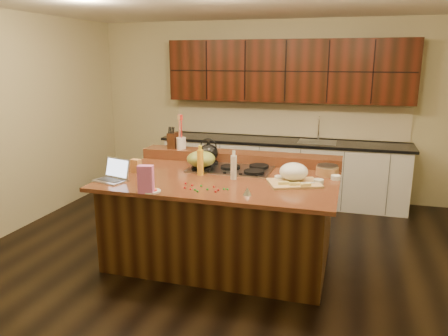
% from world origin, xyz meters
% --- Properties ---
extents(room, '(5.52, 5.02, 2.72)m').
position_xyz_m(room, '(0.00, 0.00, 1.35)').
color(room, black).
rests_on(room, ground).
extents(island, '(2.40, 1.60, 0.92)m').
position_xyz_m(island, '(0.00, 0.00, 0.46)').
color(island, black).
rests_on(island, ground).
extents(back_ledge, '(2.40, 0.30, 0.12)m').
position_xyz_m(back_ledge, '(0.00, 0.70, 0.98)').
color(back_ledge, black).
rests_on(back_ledge, island).
extents(cooktop, '(0.92, 0.52, 0.05)m').
position_xyz_m(cooktop, '(0.00, 0.30, 0.94)').
color(cooktop, gray).
rests_on(cooktop, island).
extents(back_counter, '(3.70, 0.66, 2.40)m').
position_xyz_m(back_counter, '(0.30, 2.23, 0.98)').
color(back_counter, silver).
rests_on(back_counter, ground).
extents(kettle, '(0.27, 0.27, 0.20)m').
position_xyz_m(kettle, '(-0.30, 0.43, 1.07)').
color(kettle, black).
rests_on(kettle, cooktop).
extents(green_bowl, '(0.42, 0.42, 0.17)m').
position_xyz_m(green_bowl, '(-0.30, 0.17, 1.05)').
color(green_bowl, olive).
rests_on(green_bowl, cooktop).
extents(laptop, '(0.37, 0.32, 0.22)m').
position_xyz_m(laptop, '(-1.03, -0.46, 0.98)').
color(laptop, '#B7B7BC').
rests_on(laptop, island).
extents(oil_bottle, '(0.07, 0.07, 0.27)m').
position_xyz_m(oil_bottle, '(-0.25, -0.00, 1.06)').
color(oil_bottle, gold).
rests_on(oil_bottle, island).
extents(vinegar_bottle, '(0.08, 0.08, 0.25)m').
position_xyz_m(vinegar_bottle, '(0.14, -0.07, 1.04)').
color(vinegar_bottle, silver).
rests_on(vinegar_bottle, island).
extents(wooden_tray, '(0.59, 0.52, 0.20)m').
position_xyz_m(wooden_tray, '(0.75, -0.03, 1.01)').
color(wooden_tray, tan).
rests_on(wooden_tray, island).
extents(ramekin_a, '(0.10, 0.10, 0.04)m').
position_xyz_m(ramekin_a, '(0.99, 0.01, 0.94)').
color(ramekin_a, white).
rests_on(ramekin_a, island).
extents(ramekin_b, '(0.13, 0.13, 0.04)m').
position_xyz_m(ramekin_b, '(1.15, 0.22, 0.94)').
color(ramekin_b, white).
rests_on(ramekin_b, island).
extents(ramekin_c, '(0.13, 0.13, 0.04)m').
position_xyz_m(ramekin_c, '(0.60, 0.03, 0.94)').
color(ramekin_c, white).
rests_on(ramekin_c, island).
extents(strainer_bowl, '(0.31, 0.31, 0.09)m').
position_xyz_m(strainer_bowl, '(1.05, 0.37, 0.97)').
color(strainer_bowl, '#996B3F').
rests_on(strainer_bowl, island).
extents(kitchen_timer, '(0.08, 0.08, 0.07)m').
position_xyz_m(kitchen_timer, '(0.40, -0.55, 0.96)').
color(kitchen_timer, silver).
rests_on(kitchen_timer, island).
extents(pink_bag, '(0.15, 0.10, 0.26)m').
position_xyz_m(pink_bag, '(-0.51, -0.76, 1.05)').
color(pink_bag, pink).
rests_on(pink_bag, island).
extents(candy_plate, '(0.23, 0.23, 0.01)m').
position_xyz_m(candy_plate, '(-0.49, -0.71, 0.93)').
color(candy_plate, white).
rests_on(candy_plate, island).
extents(package_box, '(0.12, 0.09, 0.15)m').
position_xyz_m(package_box, '(-0.96, -0.11, 0.99)').
color(package_box, '#C78846').
rests_on(package_box, island).
extents(utensil_crock, '(0.14, 0.14, 0.14)m').
position_xyz_m(utensil_crock, '(-0.75, 0.70, 1.11)').
color(utensil_crock, white).
rests_on(utensil_crock, back_ledge).
extents(knife_block, '(0.10, 0.16, 0.19)m').
position_xyz_m(knife_block, '(-0.86, 0.70, 1.14)').
color(knife_block, black).
rests_on(knife_block, back_ledge).
extents(gumdrop_0, '(0.02, 0.02, 0.02)m').
position_xyz_m(gumdrop_0, '(-0.15, -0.55, 0.93)').
color(gumdrop_0, red).
rests_on(gumdrop_0, island).
extents(gumdrop_1, '(0.02, 0.02, 0.02)m').
position_xyz_m(gumdrop_1, '(-0.07, -0.60, 0.93)').
color(gumdrop_1, '#198C26').
rests_on(gumdrop_1, island).
extents(gumdrop_2, '(0.02, 0.02, 0.02)m').
position_xyz_m(gumdrop_2, '(-0.22, -0.52, 0.93)').
color(gumdrop_2, red).
rests_on(gumdrop_2, island).
extents(gumdrop_3, '(0.02, 0.02, 0.02)m').
position_xyz_m(gumdrop_3, '(0.19, -0.46, 0.93)').
color(gumdrop_3, '#198C26').
rests_on(gumdrop_3, island).
extents(gumdrop_4, '(0.02, 0.02, 0.02)m').
position_xyz_m(gumdrop_4, '(-0.18, -0.43, 0.93)').
color(gumdrop_4, red).
rests_on(gumdrop_4, island).
extents(gumdrop_5, '(0.02, 0.02, 0.02)m').
position_xyz_m(gumdrop_5, '(-0.09, -0.42, 0.93)').
color(gumdrop_5, '#198C26').
rests_on(gumdrop_5, island).
extents(gumdrop_6, '(0.02, 0.02, 0.02)m').
position_xyz_m(gumdrop_6, '(0.04, -0.42, 0.93)').
color(gumdrop_6, red).
rests_on(gumdrop_6, island).
extents(gumdrop_7, '(0.02, 0.02, 0.02)m').
position_xyz_m(gumdrop_7, '(-0.10, -0.57, 0.93)').
color(gumdrop_7, '#198C26').
rests_on(gumdrop_7, island).
extents(gumdrop_8, '(0.02, 0.02, 0.02)m').
position_xyz_m(gumdrop_8, '(-0.27, -0.39, 0.93)').
color(gumdrop_8, red).
rests_on(gumdrop_8, island).
extents(gumdrop_9, '(0.02, 0.02, 0.02)m').
position_xyz_m(gumdrop_9, '(0.15, -0.46, 0.93)').
color(gumdrop_9, '#198C26').
rests_on(gumdrop_9, island).
extents(gumdrop_10, '(0.02, 0.02, 0.02)m').
position_xyz_m(gumdrop_10, '(0.11, -0.50, 0.93)').
color(gumdrop_10, red).
rests_on(gumdrop_10, island).
extents(gumdrop_11, '(0.02, 0.02, 0.02)m').
position_xyz_m(gumdrop_11, '(0.00, -0.52, 0.93)').
color(gumdrop_11, '#198C26').
rests_on(gumdrop_11, island).
extents(gumdrop_12, '(0.02, 0.02, 0.02)m').
position_xyz_m(gumdrop_12, '(0.10, -0.56, 0.93)').
color(gumdrop_12, red).
rests_on(gumdrop_12, island).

